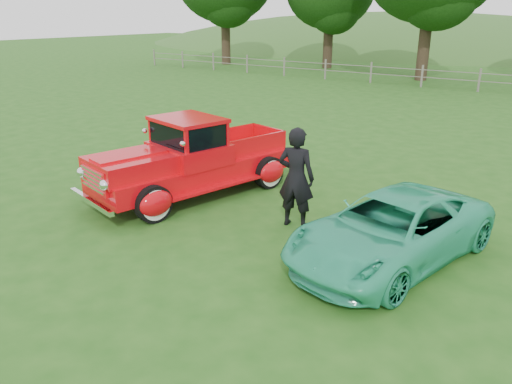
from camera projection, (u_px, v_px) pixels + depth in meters
The scene contains 6 objects.
ground at pixel (201, 237), 9.26m from camera, with size 140.00×140.00×0.00m, color #205215.
distant_hills at pixel (509, 89), 58.73m from camera, with size 116.00×60.00×18.00m.
fence_line at pixel (479, 80), 25.97m from camera, with size 48.00×0.12×1.20m.
red_pickup at pixel (192, 160), 11.21m from camera, with size 3.05×5.25×1.78m.
teal_sedan at pixel (391, 230), 8.21m from camera, with size 1.87×4.06×1.13m, color #2DB485.
man at pixel (296, 178), 9.45m from camera, with size 0.71×0.47×1.96m, color black.
Camera 1 is at (5.69, -6.30, 3.94)m, focal length 35.00 mm.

